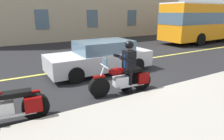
% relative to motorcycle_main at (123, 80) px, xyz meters
% --- Properties ---
extents(ground_plane, '(80.00, 80.00, 0.00)m').
position_rel_motorcycle_main_xyz_m(ground_plane, '(-0.78, -1.43, -0.45)').
color(ground_plane, black).
extents(lane_center_stripe, '(60.00, 0.16, 0.01)m').
position_rel_motorcycle_main_xyz_m(lane_center_stripe, '(-0.78, -3.43, -0.45)').
color(lane_center_stripe, '#E5DB4C').
rests_on(lane_center_stripe, ground_plane).
extents(motorcycle_main, '(2.22, 0.75, 1.26)m').
position_rel_motorcycle_main_xyz_m(motorcycle_main, '(0.00, 0.00, 0.00)').
color(motorcycle_main, black).
rests_on(motorcycle_main, ground_plane).
extents(rider_main, '(0.66, 0.60, 1.74)m').
position_rel_motorcycle_main_xyz_m(rider_main, '(-0.19, 0.02, 0.58)').
color(rider_main, black).
rests_on(rider_main, ground_plane).
extents(motorcycle_parked, '(2.22, 0.75, 1.26)m').
position_rel_motorcycle_main_xyz_m(motorcycle_parked, '(3.51, 0.18, 0.00)').
color(motorcycle_parked, black).
rests_on(motorcycle_parked, ground_plane).
extents(bus_near, '(11.05, 2.70, 3.30)m').
position_rel_motorcycle_main_xyz_m(bus_near, '(-13.74, -5.96, 1.42)').
color(bus_near, orange).
rests_on(bus_near, ground_plane).
extents(car_silver, '(4.60, 1.92, 1.40)m').
position_rel_motorcycle_main_xyz_m(car_silver, '(-0.48, -2.50, 0.24)').
color(car_silver, silver).
rests_on(car_silver, ground_plane).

